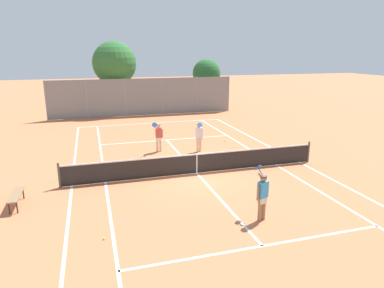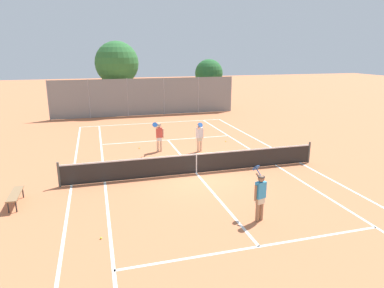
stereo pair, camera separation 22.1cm
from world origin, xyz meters
TOP-DOWN VIEW (x-y plane):
  - ground_plane at (0.00, 0.00)m, footprint 120.00×120.00m
  - court_line_markings at (0.00, 0.00)m, footprint 11.10×23.90m
  - tennis_net at (0.00, 0.00)m, footprint 12.00×0.10m
  - player_near_side at (0.72, -4.93)m, footprint 0.50×0.86m
  - player_far_left at (-0.98, 3.99)m, footprint 0.71×0.72m
  - player_far_right at (1.18, 3.35)m, footprint 0.54×0.84m
  - loose_tennis_ball_2 at (-4.41, -4.72)m, footprint 0.07×0.07m
  - loose_tennis_ball_3 at (-2.01, 4.90)m, footprint 0.07×0.07m
  - loose_tennis_ball_4 at (3.38, 4.95)m, footprint 0.07×0.07m
  - loose_tennis_ball_5 at (1.22, 0.98)m, footprint 0.07×0.07m
  - courtside_bench at (-7.34, -1.42)m, footprint 0.36×1.50m
  - back_fence at (-0.00, 15.42)m, footprint 15.96×0.08m
  - tree_behind_left at (-2.18, 17.41)m, footprint 3.84×3.84m
  - tree_behind_right at (6.67, 17.99)m, footprint 2.71×2.71m

SIDE VIEW (x-z plane):
  - ground_plane at x=0.00m, z-range 0.00..0.00m
  - court_line_markings at x=0.00m, z-range 0.00..0.01m
  - loose_tennis_ball_2 at x=-4.41m, z-range 0.00..0.07m
  - loose_tennis_ball_3 at x=-2.01m, z-range 0.00..0.07m
  - loose_tennis_ball_4 at x=3.38m, z-range 0.00..0.07m
  - loose_tennis_ball_5 at x=1.22m, z-range 0.00..0.07m
  - courtside_bench at x=-7.34m, z-range 0.18..0.64m
  - tennis_net at x=0.00m, z-range -0.03..1.04m
  - player_near_side at x=0.72m, z-range 0.04..1.81m
  - player_far_left at x=-0.98m, z-range 0.04..1.81m
  - player_far_right at x=1.18m, z-range 0.04..1.81m
  - back_fence at x=0.00m, z-range 0.00..3.23m
  - tree_behind_right at x=6.67m, z-range 0.94..5.68m
  - tree_behind_left at x=-2.18m, z-range 1.17..7.52m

